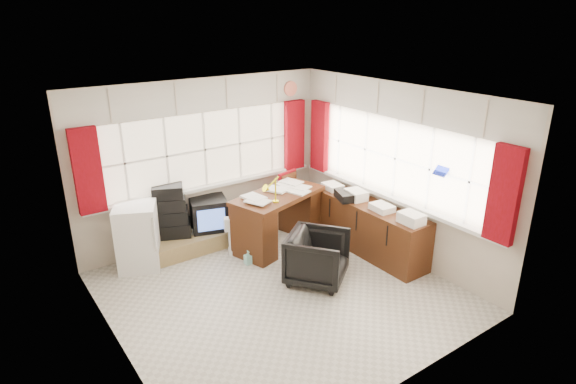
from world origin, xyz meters
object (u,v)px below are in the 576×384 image
(credenza, at_px, (368,227))
(tv_bench, at_px, (184,245))
(office_chair, at_px, (317,257))
(radiator, at_px, (241,238))
(desk, at_px, (278,216))
(task_chair, at_px, (291,199))
(mini_fridge, at_px, (138,237))
(crt_tv, at_px, (209,214))
(desk_lamp, at_px, (275,184))

(credenza, xyz_separation_m, tv_bench, (-2.28, 1.52, -0.27))
(credenza, height_order, tv_bench, credenza)
(office_chair, bearing_deg, credenza, -25.07)
(credenza, bearing_deg, radiator, 146.91)
(desk, xyz_separation_m, tv_bench, (-1.30, 0.57, -0.34))
(office_chair, distance_m, credenza, 1.18)
(task_chair, bearing_deg, credenza, -71.95)
(office_chair, height_order, radiator, office_chair)
(radiator, distance_m, mini_fridge, 1.47)
(task_chair, distance_m, tv_bench, 1.89)
(desk, xyz_separation_m, task_chair, (0.54, 0.40, 0.04))
(task_chair, bearing_deg, crt_tv, 169.73)
(crt_tv, bearing_deg, task_chair, -10.27)
(office_chair, relative_size, radiator, 1.31)
(radiator, bearing_deg, desk_lamp, -40.23)
(desk_lamp, xyz_separation_m, credenza, (1.19, -0.70, -0.71))
(radiator, distance_m, credenza, 1.89)
(crt_tv, bearing_deg, mini_fridge, -175.33)
(desk_lamp, relative_size, crt_tv, 0.59)
(task_chair, relative_size, crt_tv, 1.46)
(crt_tv, bearing_deg, radiator, -67.37)
(desk_lamp, distance_m, crt_tv, 1.26)
(task_chair, relative_size, credenza, 0.48)
(crt_tv, distance_m, mini_fridge, 1.14)
(desk_lamp, bearing_deg, credenza, -30.41)
(desk, height_order, tv_bench, desk)
(tv_bench, bearing_deg, radiator, -35.07)
(desk_lamp, relative_size, tv_bench, 0.27)
(task_chair, bearing_deg, radiator, -164.58)
(desk, distance_m, mini_fridge, 2.05)
(radiator, xyz_separation_m, crt_tv, (-0.24, 0.57, 0.26))
(desk, height_order, task_chair, task_chair)
(desk, distance_m, task_chair, 0.67)
(desk, relative_size, office_chair, 2.10)
(office_chair, xyz_separation_m, tv_bench, (-1.12, 1.76, -0.22))
(radiator, xyz_separation_m, credenza, (1.58, -1.03, 0.16))
(desk, bearing_deg, radiator, 172.35)
(desk, bearing_deg, desk_lamp, -130.02)
(task_chair, bearing_deg, desk_lamp, -139.01)
(tv_bench, bearing_deg, desk_lamp, -37.02)
(radiator, xyz_separation_m, mini_fridge, (-1.37, 0.47, 0.23))
(mini_fridge, bearing_deg, radiator, -19.02)
(credenza, relative_size, mini_fridge, 2.16)
(office_chair, height_order, tv_bench, office_chair)
(office_chair, height_order, credenza, credenza)
(office_chair, bearing_deg, tv_bench, 85.85)
(task_chair, xyz_separation_m, office_chair, (-0.72, -1.58, -0.16))
(desk, xyz_separation_m, office_chair, (-0.18, -1.19, -0.12))
(office_chair, height_order, mini_fridge, mini_fridge)
(office_chair, bearing_deg, task_chair, 28.90)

